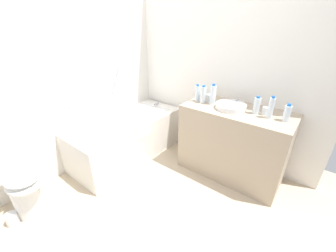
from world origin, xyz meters
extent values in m
plane|color=#C1AD8E|center=(0.00, 0.00, 0.00)|extent=(3.73, 3.73, 0.00)
cube|color=white|center=(0.00, 1.27, 1.17)|extent=(3.13, 0.10, 2.35)
cube|color=white|center=(1.41, 0.00, 1.17)|extent=(0.10, 2.85, 2.35)
cube|color=white|center=(0.52, 0.88, 0.28)|extent=(1.64, 0.70, 0.57)
cube|color=white|center=(0.52, 0.88, 0.53)|extent=(1.34, 0.50, 0.09)
cylinder|color=#A0A0A5|center=(1.16, 0.88, 0.61)|extent=(0.09, 0.03, 0.03)
cylinder|color=#A0A0A5|center=(0.61, 1.19, 0.92)|extent=(0.29, 0.03, 0.57)
cylinder|color=#A0A0A5|center=(0.07, 1.19, 0.85)|extent=(0.29, 0.03, 0.03)
cube|color=white|center=(0.53, 0.54, 0.52)|extent=(0.22, 0.03, 0.20)
cylinder|color=white|center=(-0.83, 0.88, 0.20)|extent=(0.26, 0.26, 0.40)
ellipsoid|color=white|center=(-0.83, 0.84, 0.40)|extent=(0.32, 0.38, 0.12)
ellipsoid|color=white|center=(-0.83, 0.84, 0.47)|extent=(0.30, 0.36, 0.02)
cube|color=white|center=(-0.84, 1.07, 0.56)|extent=(0.38, 0.19, 0.31)
cylinder|color=#B0B0B5|center=(-0.84, 1.07, 0.72)|extent=(0.03, 0.03, 0.01)
cube|color=tan|center=(1.06, -0.46, 0.44)|extent=(0.61, 1.23, 0.88)
cylinder|color=white|center=(1.03, -0.38, 0.91)|extent=(0.35, 0.35, 0.06)
cylinder|color=silver|center=(1.24, -0.38, 0.91)|extent=(0.02, 0.02, 0.06)
cylinder|color=silver|center=(1.20, -0.38, 0.94)|extent=(0.09, 0.02, 0.02)
cylinder|color=silver|center=(1.24, -0.44, 0.90)|extent=(0.03, 0.03, 0.04)
cylinder|color=silver|center=(1.24, -0.32, 0.90)|extent=(0.03, 0.03, 0.04)
cylinder|color=silver|center=(1.03, -0.80, 0.99)|extent=(0.06, 0.06, 0.22)
cylinder|color=blue|center=(1.03, -0.80, 1.11)|extent=(0.03, 0.03, 0.02)
cylinder|color=silver|center=(1.03, -0.14, 0.99)|extent=(0.07, 0.07, 0.23)
cylinder|color=blue|center=(1.03, -0.14, 1.12)|extent=(0.04, 0.04, 0.02)
cylinder|color=silver|center=(1.05, -0.95, 0.96)|extent=(0.07, 0.07, 0.16)
cylinder|color=blue|center=(1.05, -0.95, 1.05)|extent=(0.04, 0.04, 0.02)
cylinder|color=silver|center=(1.06, -0.65, 0.97)|extent=(0.07, 0.07, 0.18)
cylinder|color=blue|center=(1.06, -0.65, 1.07)|extent=(0.04, 0.04, 0.02)
cylinder|color=silver|center=(1.01, -0.02, 0.98)|extent=(0.07, 0.07, 0.20)
cylinder|color=blue|center=(1.01, -0.02, 1.09)|extent=(0.04, 0.04, 0.02)
cylinder|color=silver|center=(1.01, 0.06, 0.98)|extent=(0.06, 0.06, 0.19)
cylinder|color=blue|center=(1.01, 0.06, 1.08)|extent=(0.03, 0.03, 0.02)
cylinder|color=white|center=(1.10, 0.02, 0.92)|extent=(0.08, 0.08, 0.08)
cylinder|color=white|center=(1.09, -0.74, 0.92)|extent=(0.06, 0.06, 0.08)
cylinder|color=white|center=(1.09, -0.07, 0.93)|extent=(0.07, 0.07, 0.10)
cylinder|color=white|center=(-1.01, 0.87, 0.06)|extent=(0.11, 0.11, 0.13)
camera|label=1|loc=(-1.19, -1.19, 1.78)|focal=22.33mm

